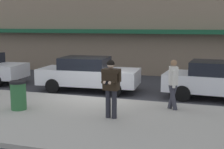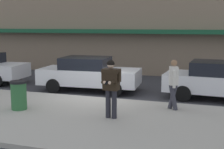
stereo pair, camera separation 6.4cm
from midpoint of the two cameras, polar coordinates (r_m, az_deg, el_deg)
The scene contains 8 objects.
ground_plane at distance 12.73m, azimuth -2.74°, elevation -4.49°, with size 80.00×80.00×0.00m, color #333338.
sidewalk at distance 9.80m, azimuth -3.28°, elevation -8.24°, with size 32.00×5.30×0.14m, color #A8A399.
curb_paint_line at distance 12.46m, azimuth 1.66°, elevation -4.77°, with size 28.00×0.12×0.01m, color silver.
parked_sedan_mid at distance 14.18m, azimuth -4.14°, elevation 0.16°, with size 4.61×2.14×1.54m.
parked_sedan_far at distance 13.17m, azimuth 19.49°, elevation -1.03°, with size 4.60×2.14×1.54m.
man_texting_on_phone at distance 9.45m, azimuth 0.01°, elevation -1.49°, with size 0.65×0.60×1.81m.
pedestrian_in_light_coat at distance 10.67m, azimuth 11.35°, elevation -1.24°, with size 0.39×0.59×1.70m.
trash_bin at distance 11.02m, azimuth -16.52°, elevation -3.62°, with size 0.55×0.55×0.98m.
Camera 2 is at (4.50, -11.53, 2.99)m, focal length 50.00 mm.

